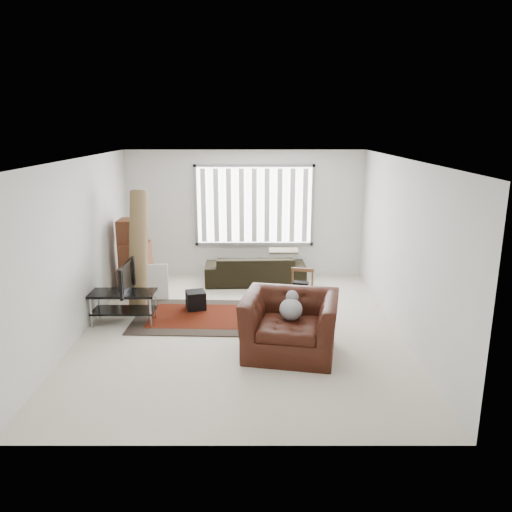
{
  "coord_description": "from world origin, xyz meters",
  "views": [
    {
      "loc": [
        0.24,
        -7.45,
        3.19
      ],
      "look_at": [
        0.24,
        0.67,
        1.05
      ],
      "focal_mm": 35.0,
      "sensor_mm": 36.0,
      "label": 1
    }
  ],
  "objects": [
    {
      "name": "armchair",
      "position": [
        0.73,
        -0.82,
        0.49
      ],
      "size": [
        1.52,
        1.38,
        0.98
      ],
      "rotation": [
        0.0,
        0.0,
        -0.19
      ],
      "color": "#37140B",
      "rests_on": "ground"
    },
    {
      "name": "rolled_rug",
      "position": [
        -1.84,
        1.08,
        1.05
      ],
      "size": [
        0.35,
        0.97,
        2.09
      ],
      "primitive_type": "cylinder",
      "rotation": [
        -0.32,
        0.0,
        0.03
      ],
      "color": "brown",
      "rests_on": "ground"
    },
    {
      "name": "sofa",
      "position": [
        0.22,
        2.45,
        0.39
      ],
      "size": [
        2.08,
        0.96,
        0.79
      ],
      "primitive_type": "imported",
      "rotation": [
        0.0,
        0.0,
        3.18
      ],
      "color": "black",
      "rests_on": "ground"
    },
    {
      "name": "white_flatpack",
      "position": [
        -1.68,
        1.48,
        0.33
      ],
      "size": [
        0.54,
        0.26,
        0.67
      ],
      "primitive_type": "cube",
      "rotation": [
        -0.19,
        0.0,
        0.11
      ],
      "color": "silver",
      "rests_on": "ground"
    },
    {
      "name": "room",
      "position": [
        0.03,
        0.51,
        1.76
      ],
      "size": [
        6.0,
        6.02,
        2.71
      ],
      "color": "beige",
      "rests_on": "ground"
    },
    {
      "name": "persian_rug",
      "position": [
        -0.59,
        0.54,
        0.01
      ],
      "size": [
        2.52,
        1.73,
        0.02
      ],
      "color": "black",
      "rests_on": "ground"
    },
    {
      "name": "subwoofer",
      "position": [
        -0.83,
        0.9,
        0.18
      ],
      "size": [
        0.4,
        0.4,
        0.32
      ],
      "primitive_type": "cube",
      "rotation": [
        0.0,
        0.0,
        0.29
      ],
      "color": "black",
      "rests_on": "persian_rug"
    },
    {
      "name": "tv",
      "position": [
        -1.95,
        0.3,
        0.78
      ],
      "size": [
        0.11,
        0.87,
        0.5
      ],
      "primitive_type": "imported",
      "rotation": [
        0.0,
        0.0,
        1.57
      ],
      "color": "black",
      "rests_on": "tv_stand"
    },
    {
      "name": "side_chair",
      "position": [
        1.01,
        0.73,
        0.43
      ],
      "size": [
        0.51,
        0.51,
        0.77
      ],
      "rotation": [
        0.0,
        0.0,
        -0.26
      ],
      "color": "#967D62",
      "rests_on": "ground"
    },
    {
      "name": "moving_boxes",
      "position": [
        -2.08,
        1.75,
        0.68
      ],
      "size": [
        0.6,
        0.55,
        1.47
      ],
      "color": "brown",
      "rests_on": "ground"
    },
    {
      "name": "tv_stand",
      "position": [
        -1.95,
        0.3,
        0.39
      ],
      "size": [
        1.07,
        0.48,
        0.53
      ],
      "color": "black",
      "rests_on": "ground"
    }
  ]
}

